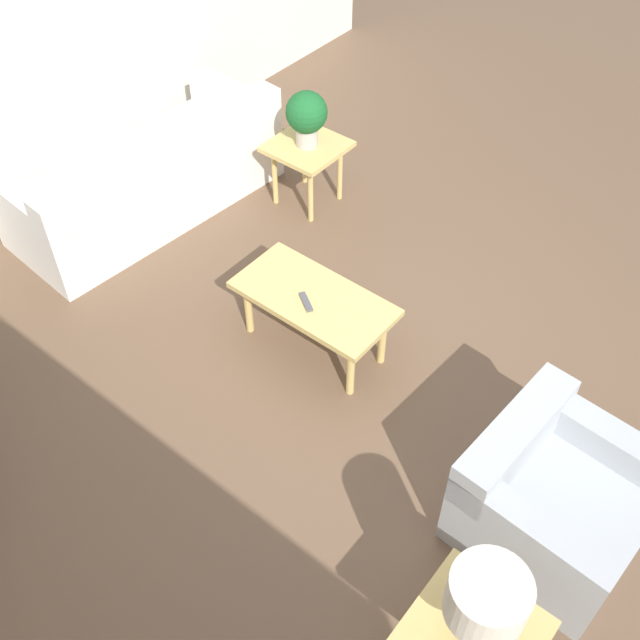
{
  "coord_description": "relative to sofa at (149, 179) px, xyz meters",
  "views": [
    {
      "loc": [
        -1.64,
        2.7,
        3.66
      ],
      "look_at": [
        0.22,
        0.39,
        0.55
      ],
      "focal_mm": 42.0,
      "sensor_mm": 36.0,
      "label": 1
    }
  ],
  "objects": [
    {
      "name": "ground_plane",
      "position": [
        -2.31,
        0.13,
        -0.29
      ],
      "size": [
        14.0,
        14.0,
        0.0
      ],
      "primitive_type": "plane",
      "color": "brown"
    },
    {
      "name": "wall_right",
      "position": [
        0.75,
        0.13,
        1.06
      ],
      "size": [
        0.12,
        7.2,
        2.7
      ],
      "color": "silver",
      "rests_on": "ground_plane"
    },
    {
      "name": "sofa",
      "position": [
        0.0,
        0.0,
        0.0
      ],
      "size": [
        1.03,
        2.15,
        0.77
      ],
      "rotation": [
        0.0,
        0.0,
        1.49
      ],
      "color": "white",
      "rests_on": "ground_plane"
    },
    {
      "name": "armchair",
      "position": [
        -3.63,
        0.55,
        -0.02
      ],
      "size": [
        0.89,
        0.91,
        0.67
      ],
      "rotation": [
        0.0,
        0.0,
        -1.63
      ],
      "color": "#A8ADB2",
      "rests_on": "ground_plane"
    },
    {
      "name": "coffee_table",
      "position": [
        -1.87,
        0.31,
        0.1
      ],
      "size": [
        1.01,
        0.5,
        0.45
      ],
      "color": "tan",
      "rests_on": "ground_plane"
    },
    {
      "name": "side_table_plant",
      "position": [
        -0.85,
        -0.85,
        0.15
      ],
      "size": [
        0.53,
        0.53,
        0.52
      ],
      "color": "tan",
      "rests_on": "ground_plane"
    },
    {
      "name": "side_table_lamp",
      "position": [
        -3.69,
        1.49,
        0.15
      ],
      "size": [
        0.53,
        0.53,
        0.52
      ],
      "color": "tan",
      "rests_on": "ground_plane"
    },
    {
      "name": "potted_plant",
      "position": [
        -0.85,
        -0.85,
        0.47
      ],
      "size": [
        0.31,
        0.31,
        0.43
      ],
      "color": "#B2ADA3",
      "rests_on": "side_table_plant"
    },
    {
      "name": "table_lamp",
      "position": [
        -3.69,
        1.49,
        0.52
      ],
      "size": [
        0.33,
        0.33,
        0.45
      ],
      "color": "#997F4C",
      "rests_on": "side_table_lamp"
    },
    {
      "name": "remote_control",
      "position": [
        -1.87,
        0.39,
        0.16
      ],
      "size": [
        0.16,
        0.12,
        0.02
      ],
      "color": "#4C4C51",
      "rests_on": "coffee_table"
    }
  ]
}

